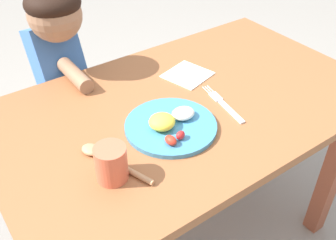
# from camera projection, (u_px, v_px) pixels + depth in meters

# --- Properties ---
(ground_plane) EXTENTS (8.00, 8.00, 0.00)m
(ground_plane) POSITION_uv_depth(u_px,v_px,m) (182.00, 240.00, 1.66)
(ground_plane) COLOR gray
(dining_table) EXTENTS (1.22, 0.74, 0.72)m
(dining_table) POSITION_uv_depth(u_px,v_px,m) (186.00, 130.00, 1.29)
(dining_table) COLOR #965934
(dining_table) RESTS_ON ground_plane
(plate) EXTENTS (0.26, 0.26, 0.05)m
(plate) POSITION_uv_depth(u_px,v_px,m) (171.00, 125.00, 1.11)
(plate) COLOR teal
(plate) RESTS_ON dining_table
(fork) EXTENTS (0.05, 0.22, 0.01)m
(fork) POSITION_uv_depth(u_px,v_px,m) (224.00, 105.00, 1.20)
(fork) COLOR silver
(fork) RESTS_ON dining_table
(spoon) EXTENTS (0.10, 0.23, 0.02)m
(spoon) POSITION_uv_depth(u_px,v_px,m) (106.00, 158.00, 1.01)
(spoon) COLOR tan
(spoon) RESTS_ON dining_table
(drinking_cup) EXTENTS (0.08, 0.08, 0.09)m
(drinking_cup) POSITION_uv_depth(u_px,v_px,m) (111.00, 163.00, 0.94)
(drinking_cup) COLOR #DE6345
(drinking_cup) RESTS_ON dining_table
(person) EXTENTS (0.18, 0.38, 1.02)m
(person) POSITION_uv_depth(u_px,v_px,m) (64.00, 96.00, 1.51)
(person) COLOR #38566A
(person) RESTS_ON ground_plane
(napkin) EXTENTS (0.17, 0.17, 0.00)m
(napkin) POSITION_uv_depth(u_px,v_px,m) (188.00, 75.00, 1.35)
(napkin) COLOR white
(napkin) RESTS_ON dining_table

